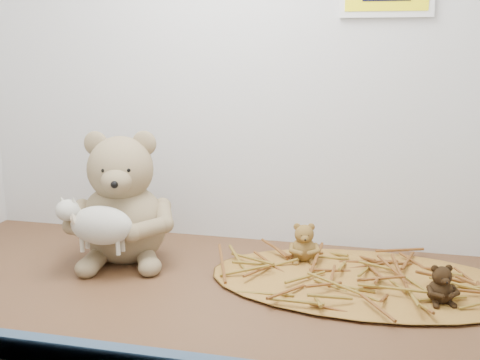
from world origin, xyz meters
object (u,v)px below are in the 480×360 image
(toy_lamb, at_px, (101,225))
(main_teddy, at_px, (122,197))
(mini_teddy_tan, at_px, (304,241))
(mini_teddy_brown, at_px, (441,282))

(toy_lamb, bearing_deg, main_teddy, 90.00)
(main_teddy, xyz_separation_m, toy_lamb, (0.00, -0.10, -0.03))
(toy_lamb, relative_size, mini_teddy_tan, 2.05)
(main_teddy, height_order, toy_lamb, main_teddy)
(toy_lamb, height_order, mini_teddy_brown, toy_lamb)
(main_teddy, relative_size, mini_teddy_tan, 3.41)
(toy_lamb, bearing_deg, mini_teddy_tan, 22.60)
(toy_lamb, bearing_deg, mini_teddy_brown, 0.71)
(main_teddy, bearing_deg, toy_lamb, -106.80)
(mini_teddy_tan, height_order, mini_teddy_brown, mini_teddy_tan)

